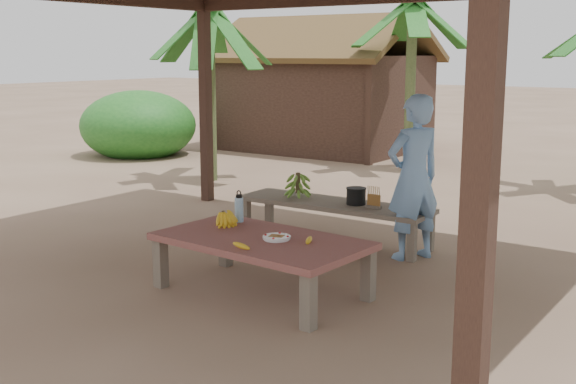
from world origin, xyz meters
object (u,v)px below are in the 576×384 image
Objects in this scene: water_flask at (239,209)px; woman at (414,178)px; work_table at (261,245)px; ripe_banana_bunch at (223,217)px; plate at (277,238)px; bench at (334,207)px; cooking_pot at (356,196)px.

woman is at bearing 51.39° from water_flask.
work_table is 7.51× the size of ripe_banana_bunch.
ripe_banana_bunch is (-0.55, 0.16, 0.14)m from work_table.
plate reaches higher than work_table.
bench is 7.35× the size of water_flask.
ripe_banana_bunch is at bearing -5.76° from woman.
water_flask is at bearing -8.80° from woman.
cooking_pot is (0.26, 0.03, 0.14)m from bench.
woman is (1.14, 1.59, 0.26)m from ripe_banana_bunch.
woman is (0.59, 1.75, 0.40)m from work_table.
ripe_banana_bunch is at bearing 167.54° from work_table.
water_flask is 1.57m from cooking_pot.
work_table is 7.80× the size of plate.
work_table is at bearing -34.14° from water_flask.
bench is 9.28× the size of plate.
work_table is 1.89m from bench.
plate is at bearing -81.38° from cooking_pot.
water_flask is (0.03, 0.20, 0.05)m from ripe_banana_bunch.
bench is 1.08m from woman.
plate reaches higher than bench.
plate is 0.79× the size of water_flask.
ripe_banana_bunch is at bearing -96.73° from bench.
plate is 1.15× the size of cooking_pot.
ripe_banana_bunch is 1.04× the size of plate.
bench is at bearing -65.83° from woman.
work_table is at bearing -79.35° from bench.
bench is 1.33× the size of woman.
water_flask reaches higher than work_table.
plate is (0.15, 0.02, 0.08)m from work_table.
woman is at bearing 75.77° from plate.
plate is 0.14× the size of woman.
water_flask reaches higher than cooking_pot.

